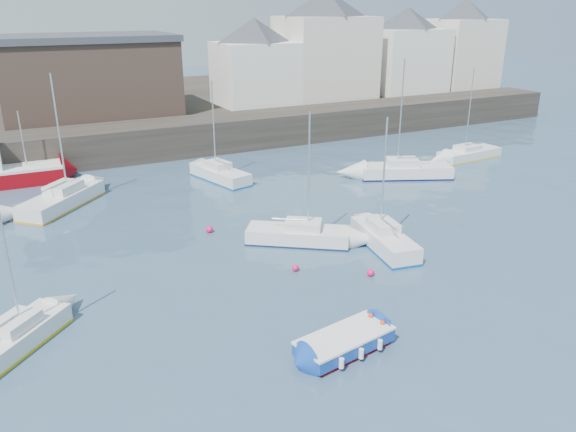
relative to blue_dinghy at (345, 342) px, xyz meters
name	(u,v)px	position (x,y,z in m)	size (l,w,h in m)	color
water	(419,341)	(3.14, -0.81, -0.43)	(220.00, 220.00, 0.00)	#2D4760
quay_wall	(176,138)	(3.14, 34.19, 1.07)	(90.00, 5.00, 3.00)	#28231E
land_strip	(133,108)	(3.14, 52.19, 0.97)	(90.00, 32.00, 2.80)	#28231E
bldg_east_a	(325,44)	(23.14, 41.19, 8.37)	(13.36, 13.36, 11.80)	beige
bldg_east_b	(405,50)	(34.14, 40.69, 7.44)	(11.88, 11.88, 9.95)	white
bldg_east_c	(462,43)	(43.14, 40.69, 7.94)	(11.14, 11.14, 10.95)	beige
bldg_east_d	(255,61)	(14.14, 40.69, 6.93)	(11.14, 11.14, 8.95)	white
warehouse	(88,75)	(-2.86, 42.19, 6.19)	(16.40, 10.40, 7.60)	#3D2D26
blue_dinghy	(345,342)	(0.00, 0.00, 0.00)	(4.32, 2.45, 0.78)	maroon
fishing_boat	(1,172)	(-11.63, 30.70, 0.64)	(8.46, 3.31, 5.57)	maroon
sailboat_a	(14,339)	(-11.81, 6.17, 0.05)	(4.86, 4.90, 6.80)	silver
sailboat_b	(299,235)	(3.49, 10.53, 0.07)	(6.00, 5.00, 7.70)	silver
sailboat_c	(384,239)	(7.49, 7.66, 0.13)	(2.72, 5.85, 7.42)	silver
sailboat_d	(405,170)	(17.35, 18.37, 0.13)	(7.59, 5.07, 9.27)	silver
sailboat_f	(220,174)	(3.75, 24.30, 0.11)	(3.37, 6.20, 7.68)	silver
sailboat_g	(469,154)	(26.15, 20.45, 0.02)	(6.51, 2.58, 8.05)	silver
sailboat_h	(62,199)	(-8.07, 23.31, 0.15)	(6.34, 6.59, 8.92)	silver
buoy_near	(295,271)	(1.61, 7.32, -0.43)	(0.37, 0.37, 0.37)	#F40F58
buoy_mid	(371,276)	(4.79, 5.05, -0.43)	(0.39, 0.39, 0.39)	#F40F58
buoy_far	(210,232)	(-0.63, 14.37, -0.43)	(0.44, 0.44, 0.44)	#F40F58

